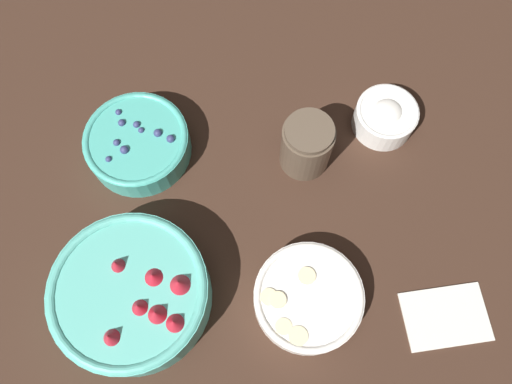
{
  "coord_description": "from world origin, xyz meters",
  "views": [
    {
      "loc": [
        0.02,
        -0.29,
        0.79
      ],
      "look_at": [
        0.04,
        -0.01,
        0.05
      ],
      "focal_mm": 35.0,
      "sensor_mm": 36.0,
      "label": 1
    }
  ],
  "objects_px": {
    "bowl_cream": "(385,116)",
    "jar_chocolate": "(306,146)",
    "bowl_blueberries": "(138,143)",
    "bowl_strawberries": "(132,294)",
    "bowl_bananas": "(308,298)"
  },
  "relations": [
    {
      "from": "bowl_strawberries",
      "to": "bowl_cream",
      "type": "height_order",
      "value": "bowl_strawberries"
    },
    {
      "from": "jar_chocolate",
      "to": "bowl_strawberries",
      "type": "bearing_deg",
      "value": -143.51
    },
    {
      "from": "bowl_strawberries",
      "to": "jar_chocolate",
      "type": "xyz_separation_m",
      "value": [
        0.29,
        0.21,
        0.0
      ]
    },
    {
      "from": "bowl_blueberries",
      "to": "jar_chocolate",
      "type": "relative_size",
      "value": 1.64
    },
    {
      "from": "bowl_blueberries",
      "to": "jar_chocolate",
      "type": "xyz_separation_m",
      "value": [
        0.28,
        -0.04,
        0.02
      ]
    },
    {
      "from": "bowl_blueberries",
      "to": "jar_chocolate",
      "type": "height_order",
      "value": "jar_chocolate"
    },
    {
      "from": "bowl_strawberries",
      "to": "bowl_blueberries",
      "type": "relative_size",
      "value": 1.33
    },
    {
      "from": "bowl_cream",
      "to": "jar_chocolate",
      "type": "bearing_deg",
      "value": -160.31
    },
    {
      "from": "bowl_bananas",
      "to": "jar_chocolate",
      "type": "bearing_deg",
      "value": 83.55
    },
    {
      "from": "bowl_strawberries",
      "to": "jar_chocolate",
      "type": "distance_m",
      "value": 0.36
    },
    {
      "from": "bowl_strawberries",
      "to": "bowl_blueberries",
      "type": "xyz_separation_m",
      "value": [
        0.01,
        0.26,
        -0.02
      ]
    },
    {
      "from": "jar_chocolate",
      "to": "bowl_cream",
      "type": "bearing_deg",
      "value": 19.69
    },
    {
      "from": "bowl_cream",
      "to": "bowl_strawberries",
      "type": "bearing_deg",
      "value": -148.57
    },
    {
      "from": "bowl_cream",
      "to": "jar_chocolate",
      "type": "xyz_separation_m",
      "value": [
        -0.15,
        -0.05,
        0.02
      ]
    },
    {
      "from": "bowl_cream",
      "to": "jar_chocolate",
      "type": "relative_size",
      "value": 0.99
    }
  ]
}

